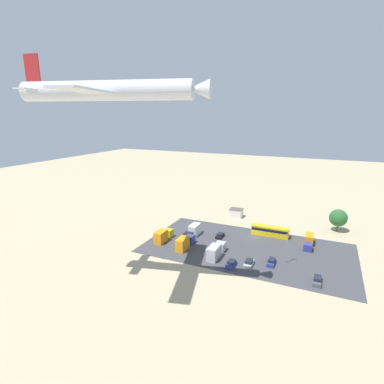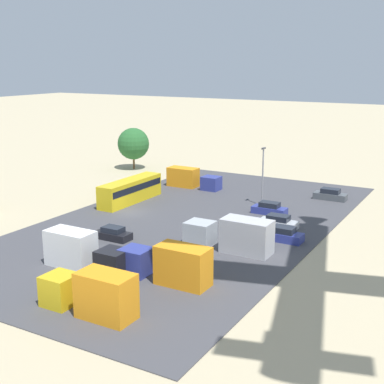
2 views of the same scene
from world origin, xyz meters
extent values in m
plane|color=tan|center=(0.00, 0.00, 0.00)|extent=(400.00, 400.00, 0.00)
cube|color=#424247|center=(0.00, 8.87, 0.04)|extent=(58.25, 31.59, 0.08)
cube|color=silver|center=(10.76, -17.04, 1.52)|extent=(4.54, 3.60, 3.04)
cube|color=#59514C|center=(10.76, -17.04, 3.10)|extent=(4.78, 3.84, 0.12)
cube|color=gold|center=(-4.34, -3.19, 1.66)|extent=(11.59, 2.57, 3.15)
cube|color=black|center=(-4.34, -3.19, 2.22)|extent=(11.13, 2.61, 0.88)
cube|color=navy|center=(-8.23, 15.82, 0.53)|extent=(1.80, 4.42, 0.89)
cube|color=#1E232D|center=(-8.23, 15.82, 1.30)|extent=(1.51, 2.48, 0.65)
cube|color=#4C5156|center=(-19.35, 20.56, 0.54)|extent=(1.89, 4.53, 0.91)
cube|color=#1E232D|center=(-19.35, 20.56, 1.33)|extent=(1.59, 2.54, 0.67)
cube|color=black|center=(9.66, 4.65, 0.49)|extent=(1.85, 4.04, 0.81)
cube|color=#1E232D|center=(9.66, 4.65, 1.19)|extent=(1.55, 2.26, 0.60)
cube|color=navy|center=(0.91, 21.09, 0.54)|extent=(1.95, 4.15, 0.91)
cube|color=#1E232D|center=(0.91, 21.09, 1.32)|extent=(1.64, 2.32, 0.67)
cube|color=#ADB2B7|center=(-3.13, 18.93, 0.53)|extent=(1.94, 4.47, 0.90)
cube|color=#1E232D|center=(-3.13, 18.93, 1.31)|extent=(1.63, 2.50, 0.66)
cube|color=black|center=(17.84, 11.00, 1.29)|extent=(2.49, 2.65, 2.42)
cube|color=white|center=(17.84, 6.00, 1.81)|extent=(2.49, 4.71, 3.46)
cube|color=navy|center=(16.48, 12.60, 1.31)|extent=(2.42, 2.64, 2.45)
cube|color=orange|center=(16.48, 17.60, 1.83)|extent=(2.42, 4.70, 3.50)
cube|color=navy|center=(-16.14, 3.25, 1.11)|extent=(2.36, 2.62, 2.06)
cube|color=orange|center=(-16.14, -1.70, 1.55)|extent=(2.36, 4.66, 2.95)
cube|color=gold|center=(24.67, 11.03, 1.33)|extent=(2.51, 2.47, 2.51)
cube|color=orange|center=(24.67, 15.70, 1.87)|extent=(2.51, 4.39, 3.59)
cube|color=#ADB2B7|center=(6.39, 13.72, 1.31)|extent=(2.59, 2.86, 2.47)
cube|color=#B2B2B7|center=(6.39, 19.12, 1.84)|extent=(2.59, 5.09, 3.52)
cylinder|color=brown|center=(-23.88, -16.68, 1.25)|extent=(0.36, 0.36, 2.51)
sphere|color=#28602D|center=(-23.88, -16.68, 4.64)|extent=(5.69, 5.69, 5.69)
cylinder|color=gray|center=(-11.46, 13.44, 3.91)|extent=(0.20, 0.20, 7.66)
cube|color=#4C4C51|center=(-11.46, 13.44, 7.92)|extent=(0.90, 0.28, 0.20)
cylinder|color=silver|center=(19.65, 42.35, 41.70)|extent=(32.33, 11.93, 3.65)
cone|color=silver|center=(2.90, 37.86, 41.70)|extent=(4.77, 4.39, 3.46)
cube|color=silver|center=(19.65, 42.35, 41.15)|extent=(11.96, 29.43, 0.36)
cube|color=silver|center=(32.84, 45.88, 41.88)|extent=(4.89, 10.63, 0.24)
cube|color=#B22323|center=(33.46, 46.05, 45.79)|extent=(2.90, 1.03, 5.20)
camera|label=1|loc=(-18.67, 88.19, 37.18)|focal=28.00mm
camera|label=2|loc=(53.83, 39.78, 19.08)|focal=50.00mm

